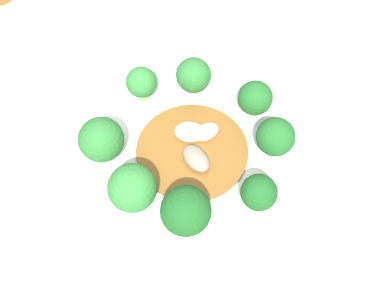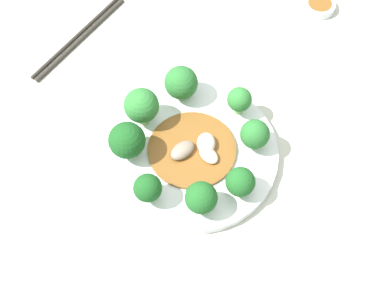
{
  "view_description": "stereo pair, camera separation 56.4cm",
  "coord_description": "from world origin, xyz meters",
  "px_view_note": "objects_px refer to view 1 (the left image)",
  "views": [
    {
      "loc": [
        0.34,
        0.03,
        1.37
      ],
      "look_at": [
        -0.02,
        0.03,
        0.8
      ],
      "focal_mm": 50.0,
      "sensor_mm": 36.0,
      "label": 1
    },
    {
      "loc": [
        0.03,
        0.48,
        1.53
      ],
      "look_at": [
        -0.02,
        0.03,
        0.8
      ],
      "focal_mm": 50.0,
      "sensor_mm": 36.0,
      "label": 2
    }
  ],
  "objects_px": {
    "broccoli_northeast": "(259,193)",
    "broccoli_west": "(194,76)",
    "broccoli_northwest": "(255,98)",
    "broccoli_southeast": "(132,188)",
    "broccoli_south": "(101,140)",
    "plate": "(192,155)",
    "broccoli_east": "(186,211)",
    "broccoli_north": "(275,137)",
    "stirfry_center": "(193,148)",
    "broccoli_southwest": "(141,83)"
  },
  "relations": [
    {
      "from": "broccoli_northeast",
      "to": "broccoli_west",
      "type": "height_order",
      "value": "same"
    },
    {
      "from": "broccoli_northeast",
      "to": "broccoli_northwest",
      "type": "relative_size",
      "value": 1.04
    },
    {
      "from": "broccoli_southeast",
      "to": "broccoli_south",
      "type": "xyz_separation_m",
      "value": [
        -0.07,
        -0.04,
        -0.0
      ]
    },
    {
      "from": "plate",
      "to": "broccoli_south",
      "type": "height_order",
      "value": "broccoli_south"
    },
    {
      "from": "plate",
      "to": "broccoli_west",
      "type": "distance_m",
      "value": 0.11
    },
    {
      "from": "broccoli_east",
      "to": "broccoli_north",
      "type": "distance_m",
      "value": 0.15
    },
    {
      "from": "broccoli_northeast",
      "to": "broccoli_south",
      "type": "bearing_deg",
      "value": -110.6
    },
    {
      "from": "broccoli_east",
      "to": "broccoli_southeast",
      "type": "xyz_separation_m",
      "value": [
        -0.03,
        -0.06,
        0.0
      ]
    },
    {
      "from": "plate",
      "to": "broccoli_east",
      "type": "distance_m",
      "value": 0.11
    },
    {
      "from": "broccoli_southeast",
      "to": "broccoli_north",
      "type": "bearing_deg",
      "value": 113.76
    },
    {
      "from": "broccoli_northwest",
      "to": "broccoli_north",
      "type": "bearing_deg",
      "value": 18.43
    },
    {
      "from": "broccoli_east",
      "to": "broccoli_south",
      "type": "xyz_separation_m",
      "value": [
        -0.1,
        -0.11,
        -0.0
      ]
    },
    {
      "from": "stirfry_center",
      "to": "broccoli_north",
      "type": "bearing_deg",
      "value": 89.08
    },
    {
      "from": "plate",
      "to": "broccoli_north",
      "type": "distance_m",
      "value": 0.11
    },
    {
      "from": "broccoli_south",
      "to": "broccoli_southwest",
      "type": "bearing_deg",
      "value": 154.33
    },
    {
      "from": "broccoli_east",
      "to": "broccoli_southwest",
      "type": "distance_m",
      "value": 0.2
    },
    {
      "from": "plate",
      "to": "broccoli_southeast",
      "type": "height_order",
      "value": "broccoli_southeast"
    },
    {
      "from": "broccoli_south",
      "to": "broccoli_northwest",
      "type": "bearing_deg",
      "value": 109.51
    },
    {
      "from": "broccoli_northwest",
      "to": "stirfry_center",
      "type": "relative_size",
      "value": 0.38
    },
    {
      "from": "plate",
      "to": "broccoli_south",
      "type": "distance_m",
      "value": 0.12
    },
    {
      "from": "broccoli_northeast",
      "to": "broccoli_north",
      "type": "distance_m",
      "value": 0.08
    },
    {
      "from": "broccoli_northwest",
      "to": "broccoli_north",
      "type": "relative_size",
      "value": 0.92
    },
    {
      "from": "broccoli_west",
      "to": "broccoli_northwest",
      "type": "height_order",
      "value": "broccoli_west"
    },
    {
      "from": "plate",
      "to": "broccoli_north",
      "type": "xyz_separation_m",
      "value": [
        -0.0,
        0.1,
        0.04
      ]
    },
    {
      "from": "plate",
      "to": "broccoli_south",
      "type": "relative_size",
      "value": 4.27
    },
    {
      "from": "plate",
      "to": "broccoli_north",
      "type": "bearing_deg",
      "value": 90.67
    },
    {
      "from": "plate",
      "to": "broccoli_southeast",
      "type": "distance_m",
      "value": 0.11
    },
    {
      "from": "broccoli_northwest",
      "to": "broccoli_east",
      "type": "bearing_deg",
      "value": -28.35
    },
    {
      "from": "broccoli_east",
      "to": "broccoli_northeast",
      "type": "height_order",
      "value": "broccoli_east"
    },
    {
      "from": "broccoli_east",
      "to": "stirfry_center",
      "type": "xyz_separation_m",
      "value": [
        -0.11,
        0.01,
        -0.03
      ]
    },
    {
      "from": "plate",
      "to": "broccoli_southwest",
      "type": "height_order",
      "value": "broccoli_southwest"
    },
    {
      "from": "broccoli_south",
      "to": "stirfry_center",
      "type": "height_order",
      "value": "broccoli_south"
    },
    {
      "from": "plate",
      "to": "broccoli_southwest",
      "type": "bearing_deg",
      "value": -142.37
    },
    {
      "from": "broccoli_southeast",
      "to": "broccoli_west",
      "type": "relative_size",
      "value": 1.25
    },
    {
      "from": "broccoli_west",
      "to": "stirfry_center",
      "type": "height_order",
      "value": "broccoli_west"
    },
    {
      "from": "broccoli_northeast",
      "to": "broccoli_north",
      "type": "xyz_separation_m",
      "value": [
        -0.08,
        0.03,
        0.0
      ]
    },
    {
      "from": "broccoli_west",
      "to": "broccoli_north",
      "type": "xyz_separation_m",
      "value": [
        0.1,
        0.1,
        0.0
      ]
    },
    {
      "from": "broccoli_southwest",
      "to": "stirfry_center",
      "type": "distance_m",
      "value": 0.11
    },
    {
      "from": "broccoli_east",
      "to": "broccoli_west",
      "type": "height_order",
      "value": "broccoli_east"
    },
    {
      "from": "broccoli_northwest",
      "to": "broccoli_south",
      "type": "height_order",
      "value": "broccoli_south"
    },
    {
      "from": "broccoli_southeast",
      "to": "broccoli_northwest",
      "type": "relative_size",
      "value": 1.31
    },
    {
      "from": "stirfry_center",
      "to": "broccoli_northeast",
      "type": "bearing_deg",
      "value": 44.04
    },
    {
      "from": "broccoli_southwest",
      "to": "plate",
      "type": "bearing_deg",
      "value": 37.63
    },
    {
      "from": "broccoli_northeast",
      "to": "broccoli_north",
      "type": "bearing_deg",
      "value": 161.75
    },
    {
      "from": "broccoli_west",
      "to": "broccoli_northwest",
      "type": "xyz_separation_m",
      "value": [
        0.04,
        0.08,
        -0.0
      ]
    },
    {
      "from": "broccoli_southeast",
      "to": "broccoli_northeast",
      "type": "bearing_deg",
      "value": 89.35
    },
    {
      "from": "plate",
      "to": "broccoli_south",
      "type": "xyz_separation_m",
      "value": [
        0.01,
        -0.11,
        0.04
      ]
    },
    {
      "from": "plate",
      "to": "broccoli_northwest",
      "type": "xyz_separation_m",
      "value": [
        -0.06,
        0.08,
        0.04
      ]
    },
    {
      "from": "plate",
      "to": "broccoli_southeast",
      "type": "relative_size",
      "value": 3.93
    },
    {
      "from": "broccoli_northeast",
      "to": "plate",
      "type": "bearing_deg",
      "value": -134.38
    }
  ]
}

